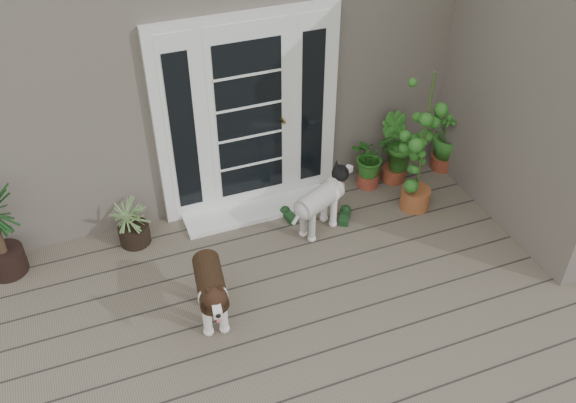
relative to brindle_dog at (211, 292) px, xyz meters
name	(u,v)px	position (x,y,z in m)	size (l,w,h in m)	color
deck	(355,346)	(1.06, -0.71, -0.39)	(6.20, 4.60, 0.12)	#6B5B4C
house_main	(210,8)	(1.06, 3.54, 1.10)	(7.40, 4.00, 3.10)	#665E54
door_unit	(248,116)	(0.86, 1.49, 0.75)	(1.90, 0.14, 2.15)	white
door_step	(258,209)	(0.86, 1.29, -0.30)	(1.60, 0.40, 0.05)	white
brindle_dog	(211,292)	(0.00, 0.00, 0.00)	(0.33, 0.78, 0.65)	#322112
white_dog	(319,207)	(1.35, 0.77, -0.03)	(0.31, 0.72, 0.60)	white
spider_plant	(132,221)	(-0.47, 1.27, -0.05)	(0.52, 0.52, 0.55)	#9CB971
herb_a	(369,165)	(2.19, 1.29, -0.04)	(0.44, 0.44, 0.57)	#224E16
herb_b	(395,157)	(2.51, 1.28, -0.02)	(0.41, 0.41, 0.62)	#24611B
herb_c	(447,144)	(3.19, 1.29, 0.00)	(0.41, 0.41, 0.64)	#1B5E1F
sapling	(424,142)	(2.48, 0.75, 0.51)	(0.49, 0.49, 1.68)	#1A5418
clog_left	(289,215)	(1.13, 1.05, -0.28)	(0.13, 0.27, 0.08)	#153517
clog_right	(345,216)	(1.68, 0.83, -0.28)	(0.14, 0.30, 0.09)	#163919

